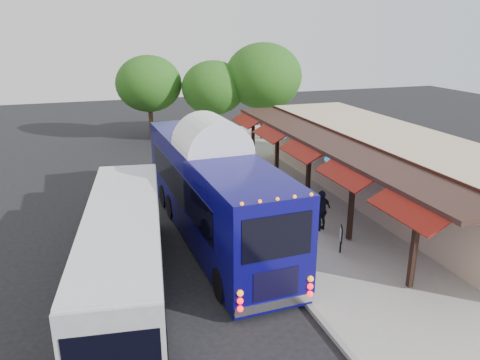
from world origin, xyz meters
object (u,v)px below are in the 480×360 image
object	(u,v)px
sign_board	(341,235)
city_bus	(124,249)
ped_a	(256,209)
coach_bus	(212,187)
ped_c	(322,210)
ped_d	(238,145)
ped_b	(271,192)

from	to	relation	value
sign_board	city_bus	bearing A→B (deg)	-155.55
city_bus	ped_a	distance (m)	7.14
coach_bus	ped_c	distance (m)	4.93
coach_bus	ped_c	xyz separation A→B (m)	(4.62, -1.25, -1.19)
ped_a	ped_d	bearing A→B (deg)	79.34
coach_bus	ped_a	bearing A→B (deg)	1.13
city_bus	ped_a	xyz separation A→B (m)	(6.09, 3.66, -0.74)
ped_d	sign_board	distance (m)	14.91
ped_a	ped_d	distance (m)	11.62
ped_b	sign_board	size ratio (longest dim) A/B	1.70
city_bus	ped_c	distance (m)	8.97
coach_bus	ped_b	xyz separation A→B (m)	(3.37, 1.62, -1.16)
ped_d	sign_board	size ratio (longest dim) A/B	1.53
coach_bus	ped_d	size ratio (longest dim) A/B	7.75
city_bus	sign_board	size ratio (longest dim) A/B	10.13
coach_bus	ped_d	world-z (taller)	coach_bus
city_bus	ped_b	world-z (taller)	city_bus
ped_a	ped_b	size ratio (longest dim) A/B	0.81
city_bus	sign_board	xyz separation A→B (m)	(8.34, 0.04, -0.75)
city_bus	ped_c	xyz separation A→B (m)	(8.66, 2.29, -0.58)
ped_c	sign_board	xyz separation A→B (m)	(-0.31, -2.25, -0.17)
ped_a	coach_bus	bearing A→B (deg)	-173.36
ped_a	sign_board	size ratio (longest dim) A/B	1.37
city_bus	ped_b	distance (m)	9.05
ped_a	ped_d	world-z (taller)	ped_d
ped_b	ped_d	world-z (taller)	ped_b
ped_b	ped_c	distance (m)	3.13
city_bus	ped_b	xyz separation A→B (m)	(7.41, 5.16, -0.55)
coach_bus	ped_c	bearing A→B (deg)	-17.41
city_bus	ped_d	distance (m)	17.39
ped_b	ped_c	bearing A→B (deg)	91.38
coach_bus	ped_d	distance (m)	12.45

